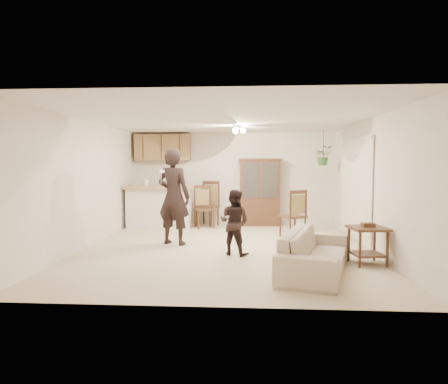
# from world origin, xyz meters

# --- Properties ---
(floor) EXTENTS (6.50, 6.50, 0.00)m
(floor) POSITION_xyz_m (0.00, 0.00, 0.00)
(floor) COLOR #B9A68C
(floor) RESTS_ON ground
(ceiling) EXTENTS (5.50, 6.50, 0.02)m
(ceiling) POSITION_xyz_m (0.00, 0.00, 2.50)
(ceiling) COLOR silver
(ceiling) RESTS_ON wall_back
(wall_back) EXTENTS (5.50, 0.02, 2.50)m
(wall_back) POSITION_xyz_m (0.00, 3.25, 1.25)
(wall_back) COLOR silver
(wall_back) RESTS_ON ground
(wall_front) EXTENTS (5.50, 0.02, 2.50)m
(wall_front) POSITION_xyz_m (0.00, -3.25, 1.25)
(wall_front) COLOR silver
(wall_front) RESTS_ON ground
(wall_left) EXTENTS (0.02, 6.50, 2.50)m
(wall_left) POSITION_xyz_m (-2.75, 0.00, 1.25)
(wall_left) COLOR silver
(wall_left) RESTS_ON ground
(wall_right) EXTENTS (0.02, 6.50, 2.50)m
(wall_right) POSITION_xyz_m (2.75, 0.00, 1.25)
(wall_right) COLOR silver
(wall_right) RESTS_ON ground
(breakfast_bar) EXTENTS (1.60, 0.55, 1.00)m
(breakfast_bar) POSITION_xyz_m (-1.85, 2.35, 0.50)
(breakfast_bar) COLOR silver
(breakfast_bar) RESTS_ON floor
(bar_top) EXTENTS (1.75, 0.70, 0.08)m
(bar_top) POSITION_xyz_m (-1.85, 2.35, 1.05)
(bar_top) COLOR tan
(bar_top) RESTS_ON breakfast_bar
(upper_cabinets) EXTENTS (1.50, 0.34, 0.70)m
(upper_cabinets) POSITION_xyz_m (-1.90, 3.07, 2.10)
(upper_cabinets) COLOR brown
(upper_cabinets) RESTS_ON wall_back
(vertical_blinds) EXTENTS (0.06, 2.30, 2.10)m
(vertical_blinds) POSITION_xyz_m (2.71, 0.90, 1.10)
(vertical_blinds) COLOR silver
(vertical_blinds) RESTS_ON wall_right
(ceiling_fixture) EXTENTS (0.36, 0.36, 0.20)m
(ceiling_fixture) POSITION_xyz_m (0.20, 1.20, 2.40)
(ceiling_fixture) COLOR #FFEABF
(ceiling_fixture) RESTS_ON ceiling
(hanging_plant) EXTENTS (0.43, 0.37, 0.48)m
(hanging_plant) POSITION_xyz_m (2.30, 2.40, 1.85)
(hanging_plant) COLOR #234F1F
(hanging_plant) RESTS_ON ceiling
(plant_cord) EXTENTS (0.01, 0.01, 0.65)m
(plant_cord) POSITION_xyz_m (2.30, 2.40, 2.17)
(plant_cord) COLOR black
(plant_cord) RESTS_ON ceiling
(sofa) EXTENTS (1.24, 2.00, 0.73)m
(sofa) POSITION_xyz_m (1.47, -1.65, 0.37)
(sofa) COLOR beige
(sofa) RESTS_ON floor
(adult) EXTENTS (0.77, 0.63, 1.80)m
(adult) POSITION_xyz_m (-1.08, 0.29, 0.90)
(adult) COLOR black
(adult) RESTS_ON floor
(child) EXTENTS (0.81, 0.74, 1.35)m
(child) POSITION_xyz_m (0.19, -0.57, 0.68)
(child) COLOR black
(child) RESTS_ON floor
(china_hutch) EXTENTS (1.16, 0.50, 1.79)m
(china_hutch) POSITION_xyz_m (0.74, 2.97, 0.89)
(china_hutch) COLOR #3B1D15
(china_hutch) RESTS_ON floor
(side_table) EXTENTS (0.64, 0.64, 0.69)m
(side_table) POSITION_xyz_m (2.40, -1.12, 0.32)
(side_table) COLOR #3B1D15
(side_table) RESTS_ON floor
(chair_bar) EXTENTS (0.62, 0.62, 1.09)m
(chair_bar) POSITION_xyz_m (-0.70, 2.47, 0.31)
(chair_bar) COLOR #3B1D15
(chair_bar) RESTS_ON floor
(chair_hutch_left) EXTENTS (0.68, 0.68, 1.19)m
(chair_hutch_left) POSITION_xyz_m (-0.66, 2.79, 0.34)
(chair_hutch_left) COLOR #3B1D15
(chair_hutch_left) RESTS_ON floor
(chair_hutch_right) EXTENTS (0.64, 0.64, 1.08)m
(chair_hutch_right) POSITION_xyz_m (1.43, 1.22, 0.30)
(chair_hutch_right) COLOR #3B1D15
(chair_hutch_right) RESTS_ON floor
(controller_adult) EXTENTS (0.11, 0.18, 0.05)m
(controller_adult) POSITION_xyz_m (-1.24, -0.14, 1.51)
(controller_adult) COLOR silver
(controller_adult) RESTS_ON adult
(controller_child) EXTENTS (0.07, 0.11, 0.03)m
(controller_child) POSITION_xyz_m (0.08, -0.82, 0.73)
(controller_child) COLOR silver
(controller_child) RESTS_ON child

